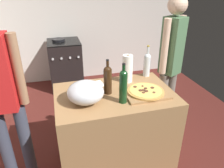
{
  "coord_description": "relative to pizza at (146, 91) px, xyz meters",
  "views": [
    {
      "loc": [
        -0.51,
        -1.0,
        1.88
      ],
      "look_at": [
        -0.01,
        0.81,
        0.95
      ],
      "focal_mm": 34.37,
      "sensor_mm": 36.0,
      "label": 1
    }
  ],
  "objects": [
    {
      "name": "ground_plane",
      "position": [
        -0.26,
        0.96,
        -0.94
      ],
      "size": [
        4.25,
        3.76,
        0.02
      ],
      "primitive_type": "cube",
      "color": "#511E19"
    },
    {
      "name": "kitchen_wall_rear",
      "position": [
        -0.26,
        2.59,
        0.37
      ],
      "size": [
        4.25,
        0.1,
        2.6
      ],
      "primitive_type": "cube",
      "color": "beige",
      "rests_on": "ground_plane"
    },
    {
      "name": "counter",
      "position": [
        -0.27,
        0.09,
        -0.48
      ],
      "size": [
        1.12,
        0.74,
        0.9
      ],
      "primitive_type": "cube",
      "color": "#9E7247",
      "rests_on": "ground_plane"
    },
    {
      "name": "cutting_board",
      "position": [
        0.0,
        -0.0,
        -0.02
      ],
      "size": [
        0.4,
        0.32,
        0.02
      ],
      "primitive_type": "cube",
      "color": "#9E7247",
      "rests_on": "counter"
    },
    {
      "name": "pizza",
      "position": [
        0.0,
        0.0,
        0.0
      ],
      "size": [
        0.34,
        0.34,
        0.03
      ],
      "color": "tan",
      "rests_on": "cutting_board"
    },
    {
      "name": "mixing_bowl",
      "position": [
        -0.56,
        0.0,
        0.07
      ],
      "size": [
        0.32,
        0.32,
        0.19
      ],
      "color": "#B2B2B7",
      "rests_on": "counter"
    },
    {
      "name": "paper_towel_roll",
      "position": [
        -0.08,
        0.31,
        0.11
      ],
      "size": [
        0.11,
        0.11,
        0.29
      ],
      "color": "white",
      "rests_on": "counter"
    },
    {
      "name": "wine_bottle_dark",
      "position": [
        -0.34,
        0.11,
        0.12
      ],
      "size": [
        0.08,
        0.08,
        0.34
      ],
      "color": "#331E0F",
      "rests_on": "counter"
    },
    {
      "name": "wine_bottle_green",
      "position": [
        0.18,
        0.39,
        0.11
      ],
      "size": [
        0.07,
        0.07,
        0.35
      ],
      "color": "silver",
      "rests_on": "counter"
    },
    {
      "name": "wine_bottle_clear",
      "position": [
        -0.25,
        -0.08,
        0.13
      ],
      "size": [
        0.07,
        0.07,
        0.36
      ],
      "color": "#143819",
      "rests_on": "counter"
    },
    {
      "name": "recipe_sheet",
      "position": [
        -0.44,
        0.32,
        -0.03
      ],
      "size": [
        0.23,
        0.18,
        0.0
      ],
      "primitive_type": "cube",
      "rotation": [
        0.0,
        0.0,
        0.16
      ],
      "color": "white",
      "rests_on": "counter"
    },
    {
      "name": "stove",
      "position": [
        -0.61,
        2.19,
        -0.49
      ],
      "size": [
        0.57,
        0.61,
        0.92
      ],
      "color": "black",
      "rests_on": "ground_plane"
    },
    {
      "name": "person_in_stripes",
      "position": [
        -1.24,
        0.14,
        0.08
      ],
      "size": [
        0.39,
        0.21,
        1.73
      ],
      "color": "#383D4C",
      "rests_on": "ground_plane"
    },
    {
      "name": "person_in_red",
      "position": [
        0.51,
        0.48,
        0.07
      ],
      "size": [
        0.33,
        0.26,
        1.73
      ],
      "color": "slate",
      "rests_on": "ground_plane"
    }
  ]
}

